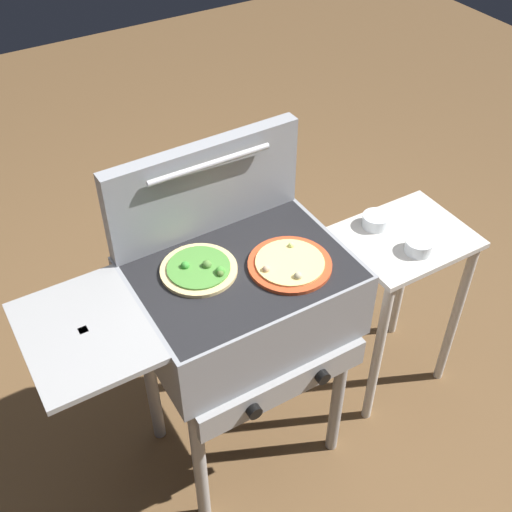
{
  "coord_description": "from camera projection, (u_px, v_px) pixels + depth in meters",
  "views": [
    {
      "loc": [
        -0.67,
        -1.2,
        2.16
      ],
      "look_at": [
        0.05,
        0.0,
        0.92
      ],
      "focal_mm": 44.9,
      "sensor_mm": 36.0,
      "label": 1
    }
  ],
  "objects": [
    {
      "name": "pizza_cheese",
      "position": [
        290.0,
        264.0,
        1.86
      ],
      "size": [
        0.25,
        0.25,
        0.03
      ],
      "color": "#C64723",
      "rests_on": "grill"
    },
    {
      "name": "prep_table",
      "position": [
        398.0,
        279.0,
        2.36
      ],
      "size": [
        0.44,
        0.36,
        0.74
      ],
      "color": "beige",
      "rests_on": "ground_plane"
    },
    {
      "name": "grill",
      "position": [
        239.0,
        304.0,
        1.95
      ],
      "size": [
        0.96,
        0.53,
        0.9
      ],
      "color": "gray",
      "rests_on": "ground_plane"
    },
    {
      "name": "ground_plane",
      "position": [
        245.0,
        439.0,
        2.46
      ],
      "size": [
        8.0,
        8.0,
        0.0
      ],
      "primitive_type": "plane",
      "color": "brown"
    },
    {
      "name": "topping_bowl_far",
      "position": [
        419.0,
        246.0,
        2.15
      ],
      "size": [
        0.09,
        0.09,
        0.04
      ],
      "color": "silver",
      "rests_on": "prep_table"
    },
    {
      "name": "grill_lid_open",
      "position": [
        205.0,
        188.0,
        1.9
      ],
      "size": [
        0.63,
        0.08,
        0.3
      ],
      "color": "gray",
      "rests_on": "grill"
    },
    {
      "name": "topping_bowl_near",
      "position": [
        376.0,
        221.0,
        2.25
      ],
      "size": [
        0.1,
        0.1,
        0.04
      ],
      "color": "silver",
      "rests_on": "prep_table"
    },
    {
      "name": "pizza_veggie",
      "position": [
        199.0,
        269.0,
        1.84
      ],
      "size": [
        0.22,
        0.22,
        0.04
      ],
      "color": "#E0C17F",
      "rests_on": "grill"
    }
  ]
}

